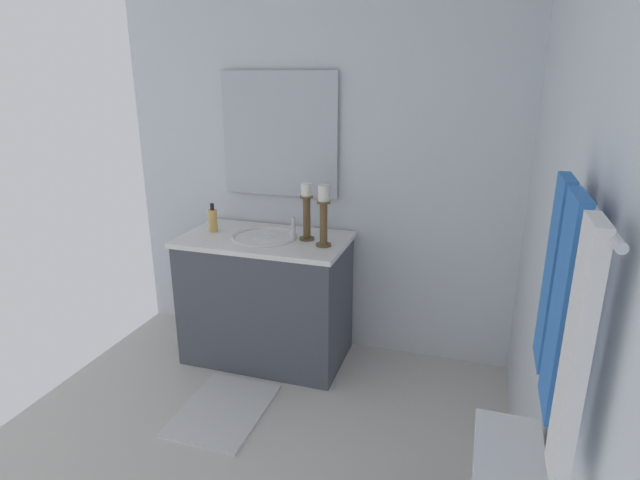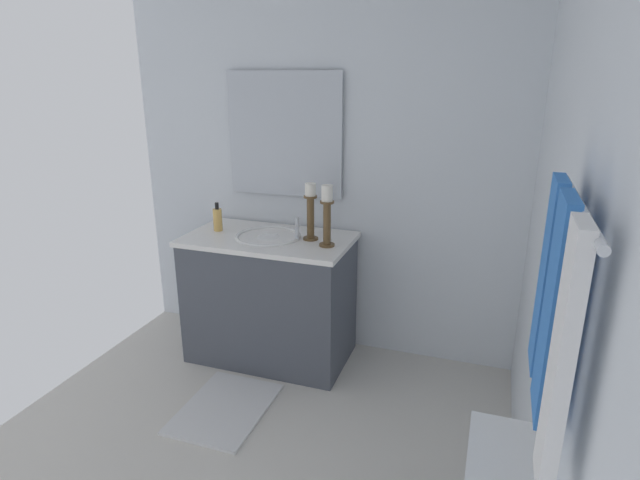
# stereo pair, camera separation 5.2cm
# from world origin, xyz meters

# --- Properties ---
(floor) EXTENTS (2.70, 2.54, 0.02)m
(floor) POSITION_xyz_m (0.00, 0.00, -0.01)
(floor) COLOR beige
(floor) RESTS_ON ground
(wall_back) EXTENTS (2.70, 0.04, 2.45)m
(wall_back) POSITION_xyz_m (0.00, 1.27, 1.23)
(wall_back) COLOR silver
(wall_back) RESTS_ON ground
(wall_left) EXTENTS (0.04, 2.54, 2.45)m
(wall_left) POSITION_xyz_m (-1.35, 0.00, 1.23)
(wall_left) COLOR silver
(wall_left) RESTS_ON ground
(vanity_cabinet) EXTENTS (0.58, 1.02, 0.81)m
(vanity_cabinet) POSITION_xyz_m (-1.02, -0.23, 0.40)
(vanity_cabinet) COLOR #474C56
(vanity_cabinet) RESTS_ON ground
(sink_basin) EXTENTS (0.40, 0.40, 0.24)m
(sink_basin) POSITION_xyz_m (-1.02, -0.23, 0.77)
(sink_basin) COLOR white
(sink_basin) RESTS_ON vanity_cabinet
(mirror) EXTENTS (0.02, 0.75, 0.76)m
(mirror) POSITION_xyz_m (-1.30, -0.23, 1.39)
(mirror) COLOR silver
(candle_holder_tall) EXTENTS (0.09, 0.09, 0.36)m
(candle_holder_tall) POSITION_xyz_m (-0.98, 0.16, 1.00)
(candle_holder_tall) COLOR brown
(candle_holder_tall) RESTS_ON vanity_cabinet
(candle_holder_short) EXTENTS (0.09, 0.09, 0.34)m
(candle_holder_short) POSITION_xyz_m (-1.06, 0.03, 0.99)
(candle_holder_short) COLOR brown
(candle_holder_short) RESTS_ON vanity_cabinet
(soap_bottle) EXTENTS (0.06, 0.06, 0.18)m
(soap_bottle) POSITION_xyz_m (-1.04, -0.58, 0.88)
(soap_bottle) COLOR #E5B259
(soap_bottle) RESTS_ON vanity_cabinet
(towel_bar) EXTENTS (0.59, 0.02, 0.02)m
(towel_bar) POSITION_xyz_m (0.57, 1.21, 1.50)
(towel_bar) COLOR silver
(towel_near_vanity) EXTENTS (0.15, 0.03, 0.50)m
(towel_near_vanity) POSITION_xyz_m (0.37, 1.19, 1.27)
(towel_near_vanity) COLOR blue
(towel_near_vanity) RESTS_ON towel_bar
(towel_center) EXTENTS (0.17, 0.03, 0.51)m
(towel_center) POSITION_xyz_m (0.57, 1.19, 1.26)
(towel_center) COLOR blue
(towel_center) RESTS_ON towel_bar
(towel_near_corner) EXTENTS (0.12, 0.03, 0.54)m
(towel_near_corner) POSITION_xyz_m (0.77, 1.19, 1.25)
(towel_near_corner) COLOR white
(towel_near_corner) RESTS_ON towel_bar
(bath_mat) EXTENTS (0.60, 0.44, 0.02)m
(bath_mat) POSITION_xyz_m (-0.40, -0.23, 0.01)
(bath_mat) COLOR silver
(bath_mat) RESTS_ON ground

